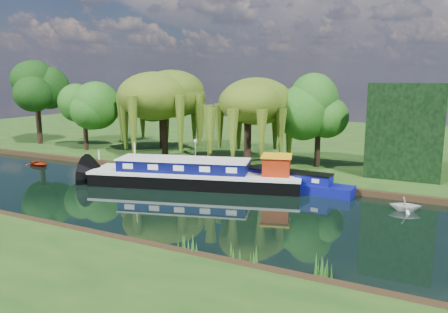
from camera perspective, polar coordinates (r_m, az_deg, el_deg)
The scene contains 16 objects.
ground at distance 34.89m, azimuth -13.33°, elevation -4.78°, with size 120.00×120.00×0.00m, color black.
far_bank at distance 64.05m, azimuth 6.74°, elevation 2.44°, with size 120.00×52.00×0.45m, color #194011.
dutch_barge at distance 36.35m, azimuth -3.62°, elevation -2.42°, with size 17.91×8.69×3.69m.
narrowboat at distance 35.73m, azimuth 7.59°, elevation -3.24°, with size 11.54×2.46×1.67m.
red_dinghy at distance 48.57m, azimuth -23.00°, elevation -1.10°, with size 2.06×2.88×0.60m, color maroon.
white_cruiser at distance 32.21m, azimuth 22.54°, elevation -6.57°, with size 1.73×2.01×1.06m, color silver.
willow_left at distance 48.43m, azimuth -7.88°, elevation 7.71°, with size 7.29×7.29×8.74m.
willow_right at distance 41.55m, azimuth 3.14°, elevation 6.26°, with size 6.23×6.23×7.59m.
tree_far_left at distance 53.71m, azimuth -17.82°, elevation 6.42°, with size 4.78×4.78×7.70m.
tree_far_back at distance 61.01m, azimuth -23.29°, elevation 7.76°, with size 5.66×5.66×9.52m.
tree_far_mid at distance 53.04m, azimuth -8.24°, elevation 7.18°, with size 5.02×5.02×8.22m.
tree_far_right at distance 42.31m, azimuth 12.28°, elevation 5.70°, with size 4.64×4.64×7.60m.
conifer_hedge at distance 39.86m, azimuth 22.58°, elevation 3.09°, with size 6.00×3.00×8.00m, color black.
lamppost at distance 42.47m, azimuth -3.75°, elevation 1.49°, with size 0.36×0.36×2.56m.
mooring_posts at distance 41.50m, azimuth -6.40°, elevation -0.82°, with size 19.16×0.16×1.00m.
reeds_near at distance 24.95m, azimuth -12.59°, elevation -9.53°, with size 33.70×1.50×1.10m.
Camera 1 is at (22.10, -25.48, 8.90)m, focal length 35.00 mm.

